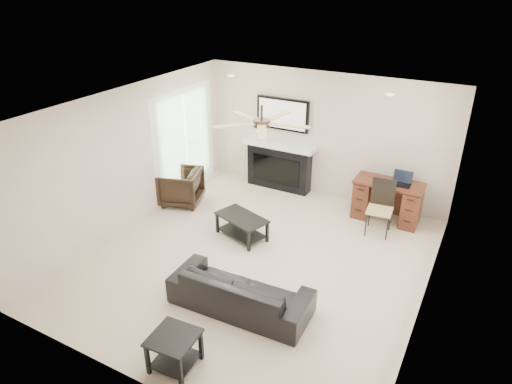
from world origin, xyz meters
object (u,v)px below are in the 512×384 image
sofa (240,291)px  coffee_table (242,227)px  desk (387,201)px  armchair (181,187)px  fireplace_unit (279,145)px

sofa → coffee_table: (-0.90, 1.60, -0.08)m
sofa → desk: (1.13, 3.40, 0.10)m
sofa → desk: desk is taller
armchair → coffee_table: (1.70, -0.55, -0.15)m
coffee_table → armchair: bearing=-179.5°
armchair → desk: desk is taller
fireplace_unit → desk: (2.34, -0.29, -0.57)m
sofa → armchair: 3.37m
fireplace_unit → coffee_table: bearing=-81.5°
sofa → fireplace_unit: (-1.21, 3.69, 0.67)m
sofa → fireplace_unit: size_ratio=1.01×
armchair → coffee_table: size_ratio=0.86×
fireplace_unit → armchair: bearing=-131.9°
armchair → coffee_table: bearing=53.4°
coffee_table → fireplace_unit: size_ratio=0.47×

